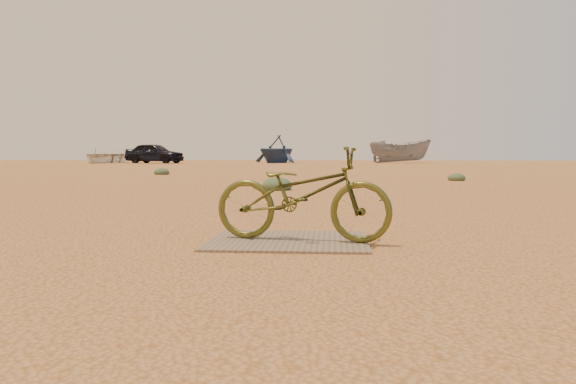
# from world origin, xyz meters

# --- Properties ---
(ground) EXTENTS (120.00, 120.00, 0.00)m
(ground) POSITION_xyz_m (0.00, 0.00, 0.00)
(ground) COLOR tan
(ground) RESTS_ON ground
(plywood_board) EXTENTS (1.49, 1.24, 0.02)m
(plywood_board) POSITION_xyz_m (-0.49, 0.49, 0.01)
(plywood_board) COLOR #7A6851
(plywood_board) RESTS_ON ground
(bicycle) EXTENTS (1.73, 0.86, 0.87)m
(bicycle) POSITION_xyz_m (-0.35, 0.45, 0.46)
(bicycle) COLOR #51521D
(bicycle) RESTS_ON plywood_board
(car) EXTENTS (5.11, 3.08, 1.63)m
(car) POSITION_xyz_m (-14.48, 39.78, 0.81)
(car) COLOR black
(car) RESTS_ON ground
(boat_near_left) EXTENTS (4.37, 6.00, 1.22)m
(boat_near_left) POSITION_xyz_m (-19.03, 40.73, 0.61)
(boat_near_left) COLOR silver
(boat_near_left) RESTS_ON ground
(boat_far_left) EXTENTS (5.58, 5.78, 2.34)m
(boat_far_left) POSITION_xyz_m (-4.72, 41.80, 1.17)
(boat_far_left) COLOR navy
(boat_far_left) RESTS_ON ground
(boat_mid_right) EXTENTS (5.06, 1.98, 1.95)m
(boat_mid_right) POSITION_xyz_m (5.48, 42.35, 0.97)
(boat_mid_right) COLOR gray
(boat_mid_right) RESTS_ON ground
(kale_a) EXTENTS (0.68, 0.68, 0.37)m
(kale_a) POSITION_xyz_m (-1.32, 7.88, 0.00)
(kale_a) COLOR #4B6443
(kale_a) RESTS_ON ground
(kale_b) EXTENTS (0.52, 0.52, 0.29)m
(kale_b) POSITION_xyz_m (3.66, 12.53, 0.00)
(kale_b) COLOR #4B6443
(kale_b) RESTS_ON ground
(kale_c) EXTENTS (0.59, 0.59, 0.33)m
(kale_c) POSITION_xyz_m (-6.64, 16.42, 0.00)
(kale_c) COLOR #4B6443
(kale_c) RESTS_ON ground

